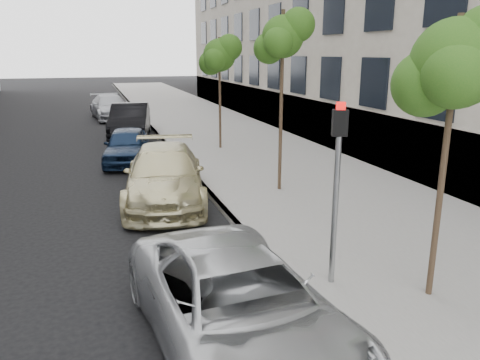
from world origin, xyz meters
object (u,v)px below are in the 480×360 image
minivan (238,306)px  sedan_rear (110,107)px  sedan_black (130,121)px  tree_near (457,64)px  tree_mid (284,37)px  tree_far (220,55)px  signal_pole (337,174)px  sedan_blue (127,146)px  suv (165,175)px

minivan → sedan_rear: size_ratio=0.98×
sedan_black → tree_near: bearing=-69.8°
tree_near → minivan: size_ratio=0.92×
tree_mid → tree_far: bearing=90.0°
tree_mid → sedan_black: tree_mid is taller
signal_pole → tree_near: bearing=-12.6°
tree_near → sedan_rear: (-3.93, 24.58, -3.12)m
tree_mid → sedan_black: (-3.33, 11.01, -3.59)m
tree_near → minivan: (-3.45, -0.32, -3.16)m
tree_near → sedan_rear: size_ratio=0.90×
tree_mid → tree_far: size_ratio=1.10×
sedan_blue → suv: bearing=-73.4°
tree_near → sedan_rear: 25.09m
tree_near → sedan_black: 18.08m
tree_near → minivan: tree_near is taller
tree_near → suv: 8.17m
sedan_rear → minivan: bearing=-95.0°
sedan_black → signal_pole: bearing=-73.8°
tree_near → tree_mid: tree_mid is taller
signal_pole → sedan_black: size_ratio=0.63×
tree_near → sedan_rear: tree_near is taller
tree_far → signal_pole: size_ratio=1.47×
tree_far → suv: size_ratio=0.89×
sedan_rear → suv: bearing=-94.2°
signal_pole → sedan_rear: (-2.56, 23.71, -1.36)m
signal_pole → minivan: 2.78m
tree_near → suv: (-3.33, 6.78, -3.10)m
signal_pole → suv: bearing=128.4°
minivan → sedan_black: bearing=85.3°
signal_pole → sedan_black: 16.80m
tree_near → sedan_blue: tree_near is taller
sedan_blue → sedan_rear: sedan_rear is taller
tree_far → signal_pole: bearing=-96.4°
minivan → suv: suv is taller
sedan_blue → sedan_rear: 12.68m
tree_near → sedan_rear: bearing=99.1°
sedan_black → minivan: bearing=-80.9°
tree_mid → sedan_blue: size_ratio=1.30×
sedan_blue → sedan_black: bearing=93.8°
suv → sedan_blue: (-0.60, 5.11, -0.09)m
tree_mid → sedan_blue: bearing=126.1°
signal_pole → sedan_black: signal_pole is taller
tree_mid → sedan_black: bearing=106.8°
tree_mid → sedan_rear: size_ratio=1.00×
tree_near → suv: tree_near is taller
tree_far → minivan: size_ratio=0.92×
tree_far → sedan_rear: 12.63m
tree_near → tree_far: bearing=90.0°
tree_mid → sedan_blue: (-3.93, 5.40, -3.75)m
tree_near → minivan: 4.69m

